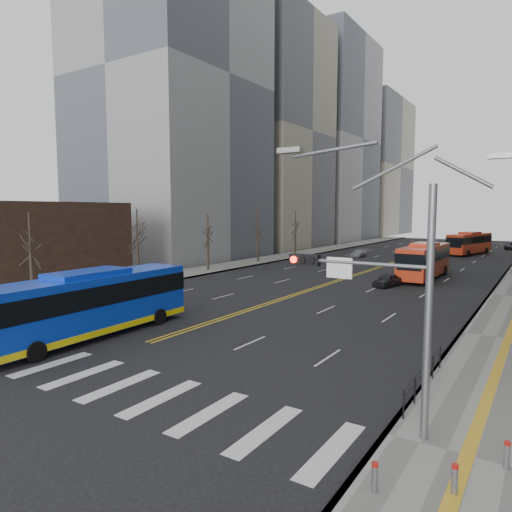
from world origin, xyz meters
The scene contains 16 objects.
ground centered at (0.00, 0.00, 0.00)m, with size 220.00×220.00×0.00m, color black.
sidewalk_left centered at (-16.50, 45.00, 0.07)m, with size 5.00×130.00×0.15m, color slate.
crosswalk centered at (0.00, 0.00, 0.01)m, with size 26.70×4.00×0.01m.
centerline centered at (0.00, 55.00, 0.01)m, with size 0.55×100.00×0.01m.
office_towers centered at (0.12, 68.51, 23.92)m, with size 83.00×134.00×58.00m.
storefront centered at (-26.00, 11.97, 4.00)m, with size 14.00×18.00×8.00m.
signal_mast centered at (13.77, 2.00, 4.86)m, with size 5.37×0.37×9.39m.
pedestrian_railing centered at (14.30, 6.00, 0.82)m, with size 0.06×6.06×1.02m.
bollards centered at (16.27, -0.17, 0.55)m, with size 2.87×3.17×0.78m.
street_trees centered at (-7.18, 34.55, 4.87)m, with size 35.20×47.20×7.60m.
blue_bus centered at (-3.65, 4.00, 2.00)m, with size 3.36×13.31×3.82m.
red_bus_near centered at (7.03, 37.91, 2.11)m, with size 3.11×12.06×3.80m.
red_bus_far centered at (7.03, 69.24, 2.06)m, with size 5.40×12.07×3.72m.
car_white centered at (-12.50, 10.08, 0.69)m, with size 1.45×4.16×1.37m, color white.
car_dark_mid centered at (5.35, 30.49, 0.61)m, with size 1.44×3.57×1.22m, color black.
car_silver centered at (-6.85, 55.80, 0.59)m, with size 1.65×4.05×1.18m, color gray.
Camera 1 is at (18.19, -12.21, 7.22)m, focal length 32.00 mm.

